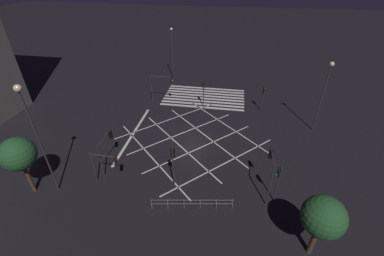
{
  "coord_description": "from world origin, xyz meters",
  "views": [
    {
      "loc": [
        -3.91,
        23.38,
        17.21
      ],
      "look_at": [
        0.0,
        0.0,
        1.59
      ],
      "focal_mm": 24.0,
      "sensor_mm": 36.0,
      "label": 1
    }
  ],
  "objects_px": {
    "traffic_light_median_north": "(173,160)",
    "street_lamp_far": "(31,122)",
    "traffic_light_nw_main": "(278,177)",
    "traffic_light_nw_cross": "(271,166)",
    "traffic_light_se_main": "(162,83)",
    "street_tree_near": "(323,217)",
    "traffic_light_ne_main": "(107,163)",
    "traffic_light_sw_cross": "(264,94)",
    "traffic_light_ne_cross": "(106,144)",
    "traffic_light_median_south": "(204,89)",
    "street_tree_far": "(18,154)",
    "street_lamp_west": "(326,84)",
    "street_lamp_east": "(172,47)"
  },
  "relations": [
    {
      "from": "traffic_light_nw_cross",
      "to": "street_lamp_far",
      "type": "height_order",
      "value": "street_lamp_far"
    },
    {
      "from": "street_lamp_west",
      "to": "street_tree_far",
      "type": "bearing_deg",
      "value": 28.52
    },
    {
      "from": "traffic_light_ne_main",
      "to": "traffic_light_ne_cross",
      "type": "distance_m",
      "value": 2.44
    },
    {
      "from": "traffic_light_sw_cross",
      "to": "street_lamp_west",
      "type": "relative_size",
      "value": 0.42
    },
    {
      "from": "street_lamp_far",
      "to": "traffic_light_nw_cross",
      "type": "bearing_deg",
      "value": -172.1
    },
    {
      "from": "traffic_light_sw_cross",
      "to": "traffic_light_nw_main",
      "type": "bearing_deg",
      "value": 0.2
    },
    {
      "from": "traffic_light_sw_cross",
      "to": "street_lamp_far",
      "type": "height_order",
      "value": "street_lamp_far"
    },
    {
      "from": "traffic_light_median_south",
      "to": "traffic_light_sw_cross",
      "type": "distance_m",
      "value": 7.96
    },
    {
      "from": "traffic_light_se_main",
      "to": "street_tree_near",
      "type": "xyz_separation_m",
      "value": [
        -15.8,
        20.19,
        0.72
      ]
    },
    {
      "from": "traffic_light_nw_cross",
      "to": "traffic_light_ne_main",
      "type": "bearing_deg",
      "value": 94.11
    },
    {
      "from": "traffic_light_se_main",
      "to": "street_tree_far",
      "type": "relative_size",
      "value": 0.73
    },
    {
      "from": "traffic_light_median_north",
      "to": "street_lamp_far",
      "type": "distance_m",
      "value": 11.14
    },
    {
      "from": "traffic_light_nw_main",
      "to": "street_lamp_far",
      "type": "relative_size",
      "value": 0.37
    },
    {
      "from": "traffic_light_se_main",
      "to": "street_tree_near",
      "type": "height_order",
      "value": "street_tree_near"
    },
    {
      "from": "traffic_light_median_north",
      "to": "street_lamp_far",
      "type": "bearing_deg",
      "value": 102.29
    },
    {
      "from": "traffic_light_ne_main",
      "to": "traffic_light_nw_cross",
      "type": "height_order",
      "value": "traffic_light_nw_cross"
    },
    {
      "from": "street_lamp_east",
      "to": "street_lamp_west",
      "type": "bearing_deg",
      "value": 147.29
    },
    {
      "from": "traffic_light_se_main",
      "to": "street_lamp_east",
      "type": "relative_size",
      "value": 0.49
    },
    {
      "from": "traffic_light_ne_cross",
      "to": "traffic_light_median_north",
      "type": "bearing_deg",
      "value": -102.67
    },
    {
      "from": "traffic_light_nw_main",
      "to": "street_lamp_west",
      "type": "bearing_deg",
      "value": -115.55
    },
    {
      "from": "traffic_light_ne_cross",
      "to": "street_lamp_west",
      "type": "xyz_separation_m",
      "value": [
        -21.16,
        -10.14,
        3.16
      ]
    },
    {
      "from": "traffic_light_sw_cross",
      "to": "traffic_light_ne_cross",
      "type": "height_order",
      "value": "traffic_light_ne_cross"
    },
    {
      "from": "street_lamp_far",
      "to": "traffic_light_median_north",
      "type": "bearing_deg",
      "value": -167.71
    },
    {
      "from": "traffic_light_se_main",
      "to": "traffic_light_ne_cross",
      "type": "distance_m",
      "value": 14.11
    },
    {
      "from": "traffic_light_nw_cross",
      "to": "traffic_light_sw_cross",
      "type": "bearing_deg",
      "value": -2.08
    },
    {
      "from": "traffic_light_se_main",
      "to": "traffic_light_nw_main",
      "type": "relative_size",
      "value": 1.09
    },
    {
      "from": "traffic_light_se_main",
      "to": "street_tree_near",
      "type": "relative_size",
      "value": 0.79
    },
    {
      "from": "traffic_light_sw_cross",
      "to": "traffic_light_se_main",
      "type": "bearing_deg",
      "value": -90.52
    },
    {
      "from": "street_lamp_east",
      "to": "traffic_light_ne_cross",
      "type": "bearing_deg",
      "value": 87.48
    },
    {
      "from": "traffic_light_sw_cross",
      "to": "street_tree_near",
      "type": "distance_m",
      "value": 20.21
    },
    {
      "from": "traffic_light_se_main",
      "to": "traffic_light_median_south",
      "type": "distance_m",
      "value": 5.73
    },
    {
      "from": "traffic_light_sw_cross",
      "to": "traffic_light_median_north",
      "type": "bearing_deg",
      "value": -29.15
    },
    {
      "from": "traffic_light_nw_main",
      "to": "traffic_light_nw_cross",
      "type": "relative_size",
      "value": 0.86
    },
    {
      "from": "traffic_light_ne_main",
      "to": "traffic_light_median_south",
      "type": "bearing_deg",
      "value": 68.21
    },
    {
      "from": "traffic_light_sw_cross",
      "to": "traffic_light_ne_main",
      "type": "bearing_deg",
      "value": -41.77
    },
    {
      "from": "traffic_light_sw_cross",
      "to": "street_tree_far",
      "type": "xyz_separation_m",
      "value": [
        20.68,
        18.11,
        1.6
      ]
    },
    {
      "from": "traffic_light_ne_cross",
      "to": "street_lamp_east",
      "type": "xyz_separation_m",
      "value": [
        -1.01,
        -23.08,
        2.65
      ]
    },
    {
      "from": "traffic_light_ne_main",
      "to": "traffic_light_nw_cross",
      "type": "distance_m",
      "value": 13.87
    },
    {
      "from": "traffic_light_se_main",
      "to": "street_tree_far",
      "type": "xyz_separation_m",
      "value": [
        7.0,
        18.24,
        1.11
      ]
    },
    {
      "from": "traffic_light_median_south",
      "to": "street_lamp_east",
      "type": "xyz_separation_m",
      "value": [
        6.4,
        -9.25,
        2.72
      ]
    },
    {
      "from": "traffic_light_sw_cross",
      "to": "traffic_light_ne_cross",
      "type": "xyz_separation_m",
      "value": [
        15.37,
        13.88,
        0.19
      ]
    },
    {
      "from": "traffic_light_ne_cross",
      "to": "street_tree_far",
      "type": "bearing_deg",
      "value": 128.63
    },
    {
      "from": "traffic_light_nw_main",
      "to": "traffic_light_sw_cross",
      "type": "height_order",
      "value": "traffic_light_nw_main"
    },
    {
      "from": "traffic_light_ne_main",
      "to": "street_tree_far",
      "type": "bearing_deg",
      "value": -162.14
    },
    {
      "from": "traffic_light_median_south",
      "to": "traffic_light_nw_cross",
      "type": "xyz_separation_m",
      "value": [
        -7.41,
        15.04,
        0.51
      ]
    },
    {
      "from": "street_tree_near",
      "to": "traffic_light_median_south",
      "type": "bearing_deg",
      "value": -63.26
    },
    {
      "from": "street_lamp_far",
      "to": "street_lamp_east",
      "type": "bearing_deg",
      "value": -99.23
    },
    {
      "from": "traffic_light_se_main",
      "to": "traffic_light_sw_cross",
      "type": "height_order",
      "value": "traffic_light_se_main"
    },
    {
      "from": "traffic_light_median_north",
      "to": "traffic_light_ne_cross",
      "type": "relative_size",
      "value": 1.15
    },
    {
      "from": "street_lamp_west",
      "to": "street_tree_near",
      "type": "bearing_deg",
      "value": 77.38
    }
  ]
}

